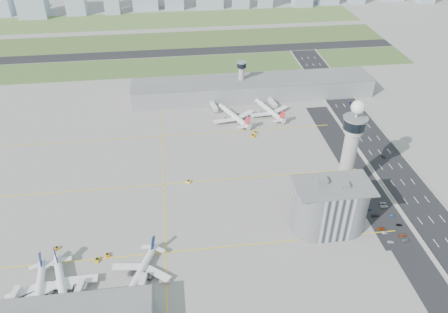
{
  "coord_description": "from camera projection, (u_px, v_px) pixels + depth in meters",
  "views": [
    {
      "loc": [
        -29.82,
        -196.66,
        175.41
      ],
      "look_at": [
        0.0,
        35.0,
        15.0
      ],
      "focal_mm": 35.0,
      "sensor_mm": 36.0,
      "label": 1
    }
  ],
  "objects": [
    {
      "name": "car_lot_7",
      "position": [
        403.0,
        235.0,
        244.4
      ],
      "size": [
        4.64,
        2.16,
        1.31
      ],
      "primitive_type": "imported",
      "rotation": [
        0.0,
        0.0,
        1.5
      ],
      "color": "brown",
      "rests_on": "ground"
    },
    {
      "name": "car_lot_9",
      "position": [
        393.0,
        216.0,
        257.75
      ],
      "size": [
        3.43,
        1.53,
        1.1
      ],
      "primitive_type": "imported",
      "rotation": [
        0.0,
        0.0,
        1.46
      ],
      "color": "navy",
      "rests_on": "ground"
    },
    {
      "name": "car_lot_4",
      "position": [
        368.0,
        209.0,
        262.61
      ],
      "size": [
        3.23,
        1.41,
        1.08
      ],
      "primitive_type": "imported",
      "rotation": [
        0.0,
        0.0,
        1.53
      ],
      "color": "navy",
      "rests_on": "ground"
    },
    {
      "name": "grass_strip_2",
      "position": [
        175.0,
        19.0,
        571.78
      ],
      "size": [
        480.0,
        70.0,
        0.08
      ],
      "primitive_type": "cube",
      "color": "#556F34",
      "rests_on": "ground"
    },
    {
      "name": "tug_1",
      "position": [
        97.0,
        260.0,
        229.18
      ],
      "size": [
        2.9,
        3.58,
        1.82
      ],
      "primitive_type": null,
      "rotation": [
        0.0,
        0.0,
        2.87
      ],
      "color": "gold",
      "rests_on": "ground"
    },
    {
      "name": "airplane_near_b",
      "position": [
        61.0,
        284.0,
        210.18
      ],
      "size": [
        45.53,
        49.7,
        11.58
      ],
      "primitive_type": null,
      "rotation": [
        0.0,
        0.0,
        -1.28
      ],
      "color": "white",
      "rests_on": "ground"
    },
    {
      "name": "barrier_left",
      "position": [
        391.0,
        195.0,
        273.52
      ],
      "size": [
        0.6,
        500.0,
        1.2
      ],
      "primitive_type": "cube",
      "color": "#9E9E99",
      "rests_on": "ground"
    },
    {
      "name": "jet_bridge_near_1",
      "position": [
        74.0,
        307.0,
        203.01
      ],
      "size": [
        5.39,
        14.31,
        5.7
      ],
      "primitive_type": null,
      "rotation": [
        0.0,
        0.0,
        1.4
      ],
      "color": "silver",
      "rests_on": "ground"
    },
    {
      "name": "secondary_tower",
      "position": [
        241.0,
        76.0,
        378.38
      ],
      "size": [
        8.6,
        8.6,
        31.9
      ],
      "color": "#ADAAA5",
      "rests_on": "ground"
    },
    {
      "name": "ground",
      "position": [
        231.0,
        209.0,
        263.23
      ],
      "size": [
        1000.0,
        1000.0,
        0.0
      ],
      "primitive_type": "plane",
      "color": "#9A978F"
    },
    {
      "name": "tug_5",
      "position": [
        255.0,
        133.0,
        335.17
      ],
      "size": [
        2.5,
        3.27,
        1.73
      ],
      "primitive_type": null,
      "rotation": [
        0.0,
        0.0,
        -2.98
      ],
      "color": "gold",
      "rests_on": "ground"
    },
    {
      "name": "taxiway_line_h_2",
      "position": [
        163.0,
        136.0,
        332.6
      ],
      "size": [
        260.0,
        0.6,
        0.01
      ],
      "primitive_type": "cube",
      "color": "yellow",
      "rests_on": "ground"
    },
    {
      "name": "airplane_far_b",
      "position": [
        269.0,
        108.0,
        357.88
      ],
      "size": [
        48.25,
        52.05,
        11.85
      ],
      "primitive_type": null,
      "rotation": [
        0.0,
        0.0,
        1.92
      ],
      "color": "white",
      "rests_on": "ground"
    },
    {
      "name": "parking_lot",
      "position": [
        386.0,
        221.0,
        254.47
      ],
      "size": [
        20.0,
        44.0,
        0.1
      ],
      "primitive_type": "cube",
      "color": "black",
      "rests_on": "ground"
    },
    {
      "name": "jet_bridge_far_0",
      "position": [
        212.0,
        104.0,
        369.74
      ],
      "size": [
        5.39,
        14.31,
        5.7
      ],
      "primitive_type": null,
      "rotation": [
        0.0,
        0.0,
        -1.4
      ],
      "color": "silver",
      "rests_on": "ground"
    },
    {
      "name": "jet_bridge_near_2",
      "position": [
        139.0,
        300.0,
        206.16
      ],
      "size": [
        5.39,
        14.31,
        5.7
      ],
      "primitive_type": null,
      "rotation": [
        0.0,
        0.0,
        1.4
      ],
      "color": "silver",
      "rests_on": "ground"
    },
    {
      "name": "admin_building",
      "position": [
        330.0,
        207.0,
        242.05
      ],
      "size": [
        42.0,
        24.0,
        33.5
      ],
      "color": "#B2B2B7",
      "rests_on": "ground"
    },
    {
      "name": "taxiway_line_v",
      "position": [
        164.0,
        184.0,
        283.54
      ],
      "size": [
        0.6,
        260.0,
        0.01
      ],
      "primitive_type": "cube",
      "color": "yellow",
      "rests_on": "ground"
    },
    {
      "name": "car_hw_2",
      "position": [
        351.0,
        103.0,
        375.85
      ],
      "size": [
        2.05,
        4.32,
        1.19
      ],
      "primitive_type": "imported",
      "rotation": [
        0.0,
        0.0,
        -0.02
      ],
      "color": "navy",
      "rests_on": "ground"
    },
    {
      "name": "tug_4",
      "position": [
        253.0,
        136.0,
        331.32
      ],
      "size": [
        3.86,
        3.53,
        1.85
      ],
      "primitive_type": null,
      "rotation": [
        0.0,
        0.0,
        1.02
      ],
      "color": "#DA9501",
      "rests_on": "ground"
    },
    {
      "name": "airplane_near_a",
      "position": [
        38.0,
        287.0,
        209.0
      ],
      "size": [
        36.49,
        41.46,
        10.61
      ],
      "primitive_type": null,
      "rotation": [
        0.0,
        0.0,
        -1.45
      ],
      "color": "white",
      "rests_on": "ground"
    },
    {
      "name": "car_lot_5",
      "position": [
        366.0,
        202.0,
        267.8
      ],
      "size": [
        4.16,
        2.01,
        1.31
      ],
      "primitive_type": "imported",
      "rotation": [
        0.0,
        0.0,
        1.41
      ],
      "color": "silver",
      "rests_on": "ground"
    },
    {
      "name": "car_lot_11",
      "position": [
        383.0,
        203.0,
        267.23
      ],
      "size": [
        4.22,
        1.92,
        1.2
      ],
      "primitive_type": "imported",
      "rotation": [
        0.0,
        0.0,
        1.51
      ],
      "color": "#9C9DA9",
      "rests_on": "ground"
    },
    {
      "name": "car_lot_1",
      "position": [
        385.0,
        233.0,
        246.06
      ],
      "size": [
        3.57,
        1.42,
        1.16
      ],
      "primitive_type": "imported",
      "rotation": [
        0.0,
        0.0,
        1.52
      ],
      "color": "gray",
      "rests_on": "ground"
    },
    {
      "name": "highway",
      "position": [
        412.0,
        194.0,
        275.3
      ],
      "size": [
        28.0,
        500.0,
        0.1
      ],
      "primitive_type": "cube",
      "color": "black",
      "rests_on": "ground"
    },
    {
      "name": "grass_strip_1",
      "position": [
        178.0,
        40.0,
        506.37
      ],
      "size": [
        480.0,
        60.0,
        0.08
      ],
      "primitive_type": "cube",
      "color": "#4B632F",
      "rests_on": "ground"
    },
    {
      "name": "car_lot_2",
      "position": [
        381.0,
        229.0,
        248.79
      ],
      "size": [
        4.32,
        2.13,
        1.18
      ],
      "primitive_type": "imported",
      "rotation": [
        0.0,
        0.0,
        1.61
      ],
      "color": "#98350B",
      "rests_on": "ground"
    },
    {
      "name": "jet_bridge_far_1",
      "position": [
        270.0,
        101.0,
        375.01
      ],
      "size": [
        5.39,
        14.31,
        5.7
      ],
      "primitive_type": null,
      "rotation": [
        0.0,
        0.0,
        -1.4
      ],
      "color": "silver",
      "rests_on": "ground"
    },
    {
      "name": "taxiway_line_h_1",
      "position": [
        164.0,
        184.0,
        283.54
      ],
      "size": [
        260.0,
        0.6,
        0.01
      ],
      "primitive_type": "cube",
      "color": "yellow",
      "rests_on": "ground"
    },
    {
      "name": "barrier_right",
      "position": [
        433.0,
        191.0,
        276.46
      ],
      "size": [
        0.6,
        500.0,
        1.2
      ],
      "primitive_type": "cube",
      "color": "#9E9E99",
      "rests_on": "ground"
    },
    {
      "name": "car_lot_10",
      "position": [
        384.0,
        206.0,
        264.57
      ],
      "size": [
        4.8,
        2.5,
        1.29
      ],
      "primitive_type": "imported",
      "rotation": [
        0.0,
        0.0,
        1.49
      ],
      "color": "silver",
      "rests_on": "ground"
    },
    {
      "name": "grass_strip_0",
      "position": [
        181.0,
        66.0,
        445.05
      ],
      "size": [
        480.0,
        50.0,
        0.08
      ],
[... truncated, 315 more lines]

